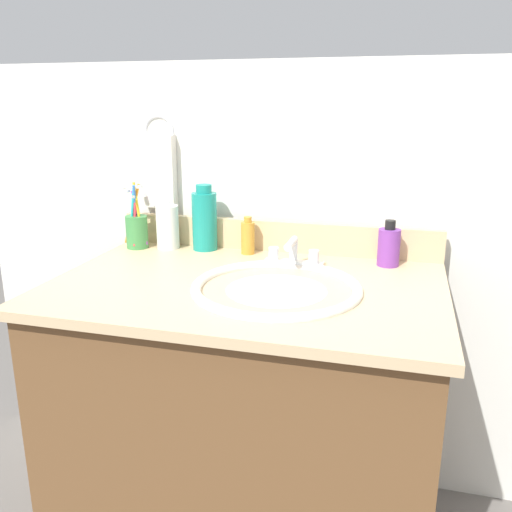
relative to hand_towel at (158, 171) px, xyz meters
name	(u,v)px	position (x,y,z in m)	size (l,w,h in m)	color
vanity_cabinet	(247,422)	(0.38, -0.33, -0.61)	(0.92, 0.59, 0.73)	brown
countertop	(246,287)	(0.38, -0.33, -0.23)	(0.95, 0.64, 0.02)	#D1B284
backsplash	(275,236)	(0.38, -0.02, -0.17)	(0.95, 0.02, 0.09)	#D1B284
back_wall	(279,278)	(0.38, 0.04, -0.33)	(2.05, 0.04, 1.30)	silver
towel_ring	(159,131)	(0.00, 0.02, 0.12)	(0.10, 0.10, 0.01)	silver
hand_towel	(158,171)	(0.00, 0.00, 0.00)	(0.11, 0.04, 0.22)	silver
sink_basin	(276,302)	(0.46, -0.36, -0.25)	(0.40, 0.40, 0.11)	white
faucet	(293,257)	(0.46, -0.17, -0.19)	(0.16, 0.10, 0.08)	silver
bottle_oil_amber	(248,237)	(0.31, -0.07, -0.17)	(0.04, 0.04, 0.11)	gold
bottle_cream_purple	(389,246)	(0.71, -0.09, -0.17)	(0.06, 0.06, 0.12)	#7A3899
bottle_lotion_white	(168,226)	(0.06, -0.08, -0.15)	(0.07, 0.07, 0.16)	white
bottle_mouthwash_teal	(205,220)	(0.17, -0.06, -0.13)	(0.07, 0.07, 0.19)	teal
cup_green	(137,229)	(-0.03, -0.10, -0.16)	(0.08, 0.09, 0.20)	#3F8C47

